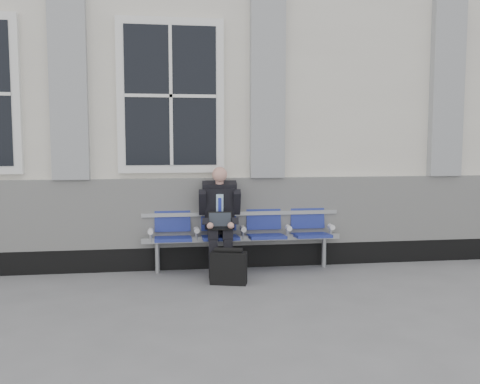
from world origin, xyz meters
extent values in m
plane|color=slate|center=(0.00, 0.00, 0.00)|extent=(70.00, 70.00, 0.00)
cube|color=silver|center=(0.00, 3.50, 2.10)|extent=(14.00, 4.00, 4.20)
cube|color=black|center=(0.00, 1.47, 0.15)|extent=(14.00, 0.10, 0.30)
cube|color=silver|center=(0.00, 1.46, 0.75)|extent=(14.00, 0.08, 0.90)
cube|color=#979A9D|center=(-0.90, 1.44, 2.40)|extent=(0.45, 0.14, 2.40)
cube|color=#979A9D|center=(1.60, 1.44, 2.40)|extent=(0.45, 0.14, 2.40)
cube|color=#979A9D|center=(4.10, 1.44, 2.40)|extent=(0.45, 0.14, 2.40)
cube|color=white|center=(0.35, 1.46, 2.25)|extent=(1.35, 0.10, 1.95)
cube|color=black|center=(0.35, 1.41, 2.25)|extent=(1.15, 0.02, 1.75)
cube|color=#9EA0A3|center=(1.25, 1.30, 0.42)|extent=(2.60, 0.07, 0.07)
cube|color=#9EA0A3|center=(1.25, 1.42, 0.73)|extent=(2.60, 0.05, 0.05)
cylinder|color=#9EA0A3|center=(0.15, 1.30, 0.20)|extent=(0.06, 0.06, 0.39)
cylinder|color=#9EA0A3|center=(2.35, 1.30, 0.20)|extent=(0.06, 0.06, 0.39)
cube|color=navy|center=(0.35, 1.22, 0.45)|extent=(0.46, 0.42, 0.07)
cube|color=navy|center=(0.35, 1.43, 0.71)|extent=(0.46, 0.10, 0.40)
cube|color=navy|center=(0.95, 1.22, 0.45)|extent=(0.46, 0.42, 0.07)
cube|color=navy|center=(0.95, 1.43, 0.71)|extent=(0.46, 0.10, 0.40)
cube|color=navy|center=(1.55, 1.22, 0.45)|extent=(0.46, 0.42, 0.07)
cube|color=navy|center=(1.55, 1.43, 0.71)|extent=(0.46, 0.10, 0.40)
cube|color=navy|center=(2.15, 1.22, 0.45)|extent=(0.46, 0.42, 0.07)
cube|color=navy|center=(2.15, 1.43, 0.71)|extent=(0.46, 0.10, 0.40)
cylinder|color=white|center=(0.07, 1.25, 0.55)|extent=(0.07, 0.12, 0.07)
cylinder|color=white|center=(0.65, 1.25, 0.55)|extent=(0.07, 0.12, 0.07)
cylinder|color=white|center=(1.25, 1.25, 0.55)|extent=(0.07, 0.12, 0.07)
cylinder|color=white|center=(1.85, 1.25, 0.55)|extent=(0.07, 0.12, 0.07)
cylinder|color=white|center=(2.43, 1.25, 0.55)|extent=(0.07, 0.12, 0.07)
cube|color=black|center=(0.83, 0.89, 0.04)|extent=(0.12, 0.24, 0.08)
cube|color=black|center=(1.01, 0.88, 0.04)|extent=(0.12, 0.24, 0.08)
cube|color=black|center=(0.83, 0.94, 0.25)|extent=(0.12, 0.13, 0.47)
cube|color=black|center=(1.01, 0.93, 0.25)|extent=(0.12, 0.13, 0.47)
cube|color=black|center=(0.85, 1.14, 0.53)|extent=(0.16, 0.42, 0.13)
cube|color=black|center=(1.03, 1.13, 0.53)|extent=(0.16, 0.42, 0.13)
cube|color=black|center=(0.95, 1.32, 0.83)|extent=(0.40, 0.34, 0.58)
cube|color=#BCE4F7|center=(0.94, 1.21, 0.85)|extent=(0.10, 0.09, 0.32)
cube|color=#2734B8|center=(0.94, 1.20, 0.83)|extent=(0.05, 0.08, 0.27)
cube|color=black|center=(0.95, 1.29, 1.11)|extent=(0.45, 0.25, 0.13)
cylinder|color=#DA9B88|center=(0.95, 1.25, 1.17)|extent=(0.10, 0.10, 0.09)
sphere|color=#DA9B88|center=(0.94, 1.19, 1.26)|extent=(0.19, 0.19, 0.19)
cube|color=black|center=(0.73, 1.24, 0.91)|extent=(0.11, 0.26, 0.34)
cube|color=black|center=(1.16, 1.21, 0.91)|extent=(0.11, 0.26, 0.34)
cube|color=black|center=(0.75, 1.08, 0.69)|extent=(0.10, 0.29, 0.13)
cube|color=black|center=(1.12, 1.05, 0.69)|extent=(0.10, 0.29, 0.13)
sphere|color=#DA9B88|center=(0.80, 0.95, 0.65)|extent=(0.08, 0.08, 0.08)
sphere|color=#DA9B88|center=(1.05, 0.93, 0.65)|extent=(0.08, 0.08, 0.08)
cube|color=black|center=(0.93, 1.01, 0.61)|extent=(0.32, 0.23, 0.02)
cube|color=black|center=(0.94, 1.11, 0.70)|extent=(0.31, 0.11, 0.19)
cube|color=black|center=(0.94, 1.11, 0.70)|extent=(0.28, 0.08, 0.16)
cube|color=black|center=(0.99, 0.65, 0.19)|extent=(0.46, 0.29, 0.38)
cylinder|color=black|center=(0.99, 0.65, 0.40)|extent=(0.34, 0.16, 0.07)
camera|label=1|loc=(0.23, -5.48, 1.70)|focal=40.00mm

